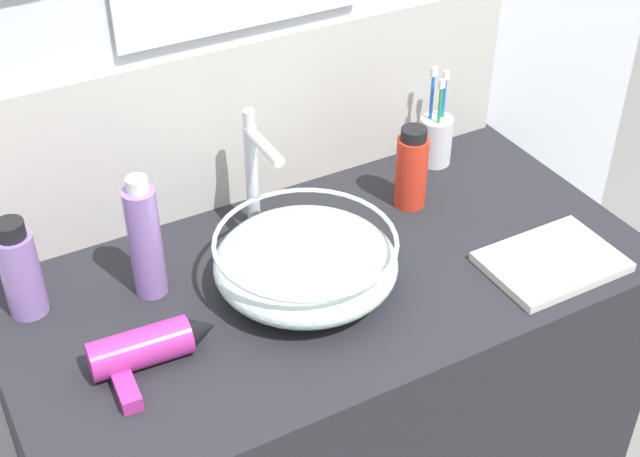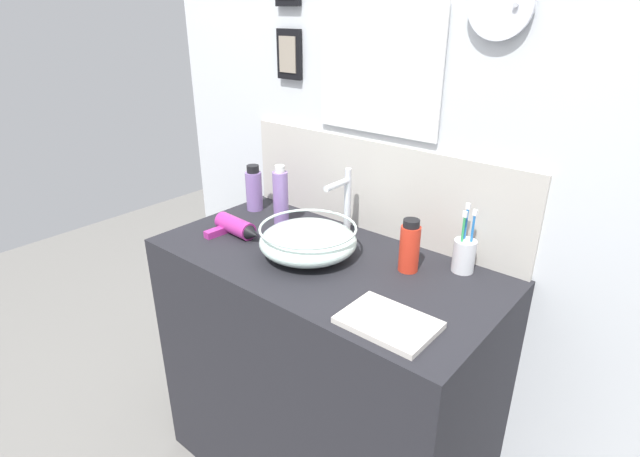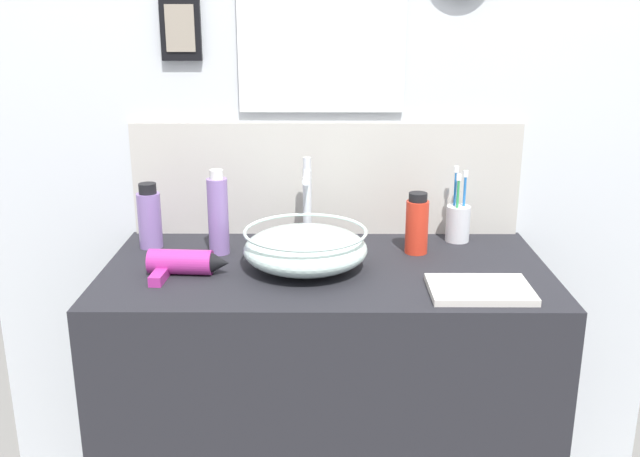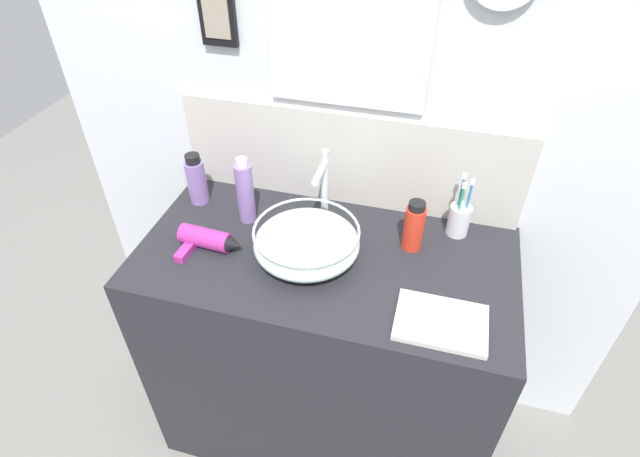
{
  "view_description": "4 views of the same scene",
  "coord_description": "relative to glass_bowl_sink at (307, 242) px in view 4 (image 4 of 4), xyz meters",
  "views": [
    {
      "loc": [
        -0.59,
        -1.04,
        1.9
      ],
      "look_at": [
        -0.02,
        0.0,
        1.02
      ],
      "focal_mm": 50.0,
      "sensor_mm": 36.0,
      "label": 1
    },
    {
      "loc": [
        0.89,
        -1.07,
        1.64
      ],
      "look_at": [
        -0.02,
        0.0,
        1.02
      ],
      "focal_mm": 28.0,
      "sensor_mm": 36.0,
      "label": 2
    },
    {
      "loc": [
        -0.01,
        -1.69,
        1.54
      ],
      "look_at": [
        -0.02,
        0.0,
        1.02
      ],
      "focal_mm": 40.0,
      "sensor_mm": 36.0,
      "label": 3
    },
    {
      "loc": [
        0.27,
        -1.04,
        1.92
      ],
      "look_at": [
        -0.02,
        0.0,
        1.02
      ],
      "focal_mm": 28.0,
      "sensor_mm": 36.0,
      "label": 4
    }
  ],
  "objects": [
    {
      "name": "ground_plane",
      "position": [
        0.05,
        0.02,
        -0.97
      ],
      "size": [
        6.0,
        6.0,
        0.0
      ],
      "primitive_type": "plane",
      "color": "gray"
    },
    {
      "name": "glass_bowl_sink",
      "position": [
        0.0,
        0.0,
        0.0
      ],
      "size": [
        0.31,
        0.31,
        0.1
      ],
      "color": "silver",
      "rests_on": "vanity_counter"
    },
    {
      "name": "hand_towel",
      "position": [
        0.4,
        -0.16,
        -0.05
      ],
      "size": [
        0.23,
        0.17,
        0.02
      ],
      "primitive_type": "cube",
      "color": "silver",
      "rests_on": "vanity_counter"
    },
    {
      "name": "soap_dispenser",
      "position": [
        0.29,
        0.12,
        0.02
      ],
      "size": [
        0.06,
        0.06,
        0.16
      ],
      "color": "red",
      "rests_on": "vanity_counter"
    },
    {
      "name": "shampoo_bottle",
      "position": [
        -0.42,
        0.17,
        0.03
      ],
      "size": [
        0.06,
        0.06,
        0.18
      ],
      "color": "#8C6BB2",
      "rests_on": "vanity_counter"
    },
    {
      "name": "toothbrush_cup",
      "position": [
        0.42,
        0.22,
        0.0
      ],
      "size": [
        0.07,
        0.07,
        0.21
      ],
      "color": "silver",
      "rests_on": "vanity_counter"
    },
    {
      "name": "vanity_counter",
      "position": [
        0.05,
        0.02,
        -0.51
      ],
      "size": [
        1.12,
        0.57,
        0.92
      ],
      "primitive_type": "cube",
      "color": "#232328",
      "rests_on": "ground"
    },
    {
      "name": "back_panel",
      "position": [
        0.05,
        0.33,
        0.22
      ],
      "size": [
        1.97,
        0.09,
        2.38
      ],
      "color": "silver",
      "rests_on": "ground"
    },
    {
      "name": "hair_drier",
      "position": [
        -0.29,
        -0.04,
        -0.02
      ],
      "size": [
        0.2,
        0.13,
        0.06
      ],
      "color": "#B22D8C",
      "rests_on": "vanity_counter"
    },
    {
      "name": "faucet",
      "position": [
        0.0,
        0.19,
        0.09
      ],
      "size": [
        0.02,
        0.13,
        0.24
      ],
      "color": "silver",
      "rests_on": "vanity_counter"
    },
    {
      "name": "lotion_bottle",
      "position": [
        -0.23,
        0.12,
        0.05
      ],
      "size": [
        0.05,
        0.05,
        0.23
      ],
      "color": "#8C6BB2",
      "rests_on": "vanity_counter"
    }
  ]
}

